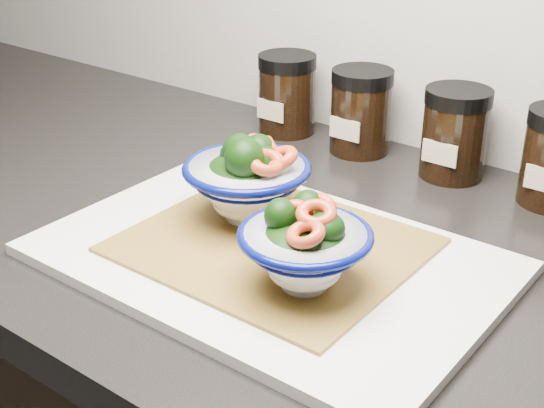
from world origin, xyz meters
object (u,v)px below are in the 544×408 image
Objects in this scene: cutting_board at (269,258)px; bowl_right at (305,248)px; bowl_left at (248,179)px; spice_jar_a at (287,94)px; spice_jar_c at (455,133)px; spice_jar_b at (361,111)px.

cutting_board is 0.09m from bowl_right.
bowl_left is 1.21× the size of spice_jar_a.
bowl_right is (0.13, -0.07, -0.01)m from bowl_left.
bowl_left is at bearing 149.51° from bowl_right.
spice_jar_c is at bearing 0.00° from spice_jar_a.
bowl_right is at bearing -66.09° from spice_jar_b.
spice_jar_a is (-0.27, 0.34, 0.00)m from bowl_right.
bowl_left reaches higher than spice_jar_c.
bowl_right is 1.09× the size of spice_jar_c.
bowl_right is 1.09× the size of spice_jar_a.
bowl_right is 1.09× the size of spice_jar_b.
spice_jar_b reaches higher than bowl_right.
bowl_right is 0.44m from spice_jar_a.
spice_jar_b is at bearing 180.00° from spice_jar_c.
cutting_board is at bearing 153.95° from bowl_right.
spice_jar_a reaches higher than bowl_right.
spice_jar_b is (-0.03, 0.27, -0.00)m from bowl_left.
spice_jar_a reaches higher than cutting_board.
spice_jar_b and spice_jar_c have the same top height.
cutting_board is 3.29× the size of bowl_left.
spice_jar_c is (0.14, 0.00, 0.00)m from spice_jar_b.
spice_jar_c is (-0.02, 0.34, 0.00)m from bowl_right.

